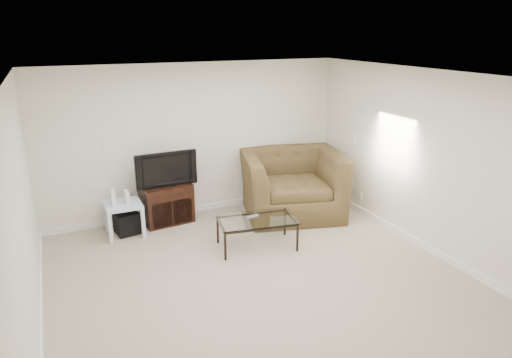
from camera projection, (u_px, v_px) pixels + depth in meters
name	position (u px, v px, depth m)	size (l,w,h in m)	color
floor	(259.00, 279.00, 5.72)	(5.00, 5.00, 0.00)	tan
ceiling	(260.00, 77.00, 4.94)	(5.00, 5.00, 0.00)	white
wall_back	(196.00, 140.00, 7.49)	(5.00, 0.02, 2.50)	silver
wall_left	(22.00, 221.00, 4.35)	(0.02, 5.00, 2.50)	silver
wall_right	(423.00, 161.00, 6.31)	(0.02, 5.00, 2.50)	silver
plate_back	(107.00, 149.00, 6.93)	(0.12, 0.02, 0.12)	white
plate_right_switch	(353.00, 137.00, 7.69)	(0.02, 0.09, 0.13)	white
plate_right_outlet	(360.00, 196.00, 7.73)	(0.02, 0.08, 0.12)	white
tv_stand	(166.00, 203.00, 7.36)	(0.76, 0.53, 0.64)	black
dvd_player	(167.00, 191.00, 7.26)	(0.41, 0.28, 0.06)	black
television	(165.00, 168.00, 7.14)	(0.90, 0.18, 0.56)	black
side_table	(124.00, 219.00, 6.90)	(0.53, 0.53, 0.51)	#C8DEFA
subwoofer	(127.00, 223.00, 6.96)	(0.33, 0.33, 0.33)	black
game_console	(114.00, 198.00, 6.72)	(0.05, 0.17, 0.23)	white
game_case	(127.00, 197.00, 6.80)	(0.05, 0.15, 0.20)	silver
recliner	(292.00, 173.00, 7.57)	(1.62, 1.05, 1.42)	#492E1C
coffee_table	(257.00, 233.00, 6.51)	(1.11, 0.63, 0.43)	black
remote	(253.00, 216.00, 6.52)	(0.17, 0.05, 0.02)	#B2B2B7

